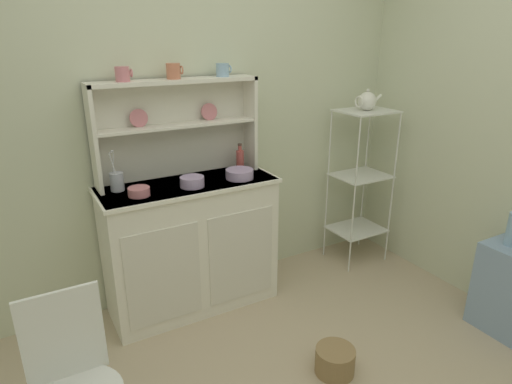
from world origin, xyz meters
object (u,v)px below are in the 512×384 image
Objects in this scene: bakers_rack at (361,172)px; bowl_mixing_large at (139,192)px; hutch_cabinet at (191,244)px; porcelain_teapot at (367,101)px; wire_chair at (71,376)px; utensil_jar at (117,181)px; jam_bottle at (240,159)px; hutch_shelf_unit at (175,120)px; floor_basket at (335,361)px; cup_rose_0 at (123,74)px.

bowl_mixing_large is at bearing -178.85° from bakers_rack.
porcelain_teapot reaches higher than hutch_cabinet.
wire_chair is 1.19m from utensil_jar.
jam_bottle is (-1.00, 0.12, 0.21)m from bakers_rack.
jam_bottle is at bearing -10.51° from hutch_shelf_unit.
porcelain_teapot reaches higher than jam_bottle.
bowl_mixing_large is (-0.75, 0.92, 0.83)m from floor_basket.
floor_basket is at bearing -51.98° from utensil_jar.
porcelain_teapot is at bearing 44.13° from floor_basket.
bowl_mixing_large is 0.18m from utensil_jar.
bakers_rack is at bearing -8.12° from hutch_shelf_unit.
hutch_shelf_unit reaches higher than bowl_mixing_large.
hutch_cabinet is at bearing -168.23° from jam_bottle.
bakers_rack is at bearing 0.00° from porcelain_teapot.
floor_basket is (0.42, -1.00, -0.38)m from hutch_cabinet.
cup_rose_0 is (-1.72, 0.16, 0.80)m from bakers_rack.
hutch_cabinet is 1.14m from cup_rose_0.
wire_chair is 3.91× the size of floor_basket.
cup_rose_0 is at bearing 84.17° from bowl_mixing_large.
jam_bottle is (0.41, -0.08, -0.29)m from hutch_shelf_unit.
hutch_cabinet is 0.56m from bowl_mixing_large.
hutch_cabinet is at bearing -90.00° from hutch_shelf_unit.
wire_chair is at bearing -128.15° from hutch_shelf_unit.
utensil_jar is (0.45, 1.02, 0.42)m from wire_chair.
floor_basket is 1.84m from porcelain_teapot.
cup_rose_0 reaches higher than porcelain_teapot.
floor_basket is (1.29, -0.05, -0.44)m from wire_chair.
wire_chair is 2.57m from porcelain_teapot.
floor_basket is 2.29× the size of cup_rose_0.
hutch_shelf_unit is 4.81× the size of floor_basket.
hutch_cabinet is 11.81× the size of cup_rose_0.
wire_chair is 1.37m from floor_basket.
hutch_shelf_unit is 0.53m from bowl_mixing_large.
wire_chair is 4.61× the size of jam_bottle.
hutch_shelf_unit is at bearing 11.62° from utensil_jar.
utensil_jar is at bearing 120.07° from bowl_mixing_large.
cup_rose_0 is 1.74m from porcelain_teapot.
hutch_shelf_unit is 1.70m from floor_basket.
utensil_jar is at bearing 128.02° from floor_basket.
porcelain_teapot is at bearing -3.64° from utensil_jar.
hutch_shelf_unit is at bearing 171.88° from bakers_rack.
bakers_rack is 9.83× the size of bowl_mixing_large.
floor_basket is at bearing -89.47° from jam_bottle.
jam_bottle reaches higher than floor_basket.
hutch_shelf_unit is at bearing 41.85° from wire_chair.
wire_chair is 1.70m from jam_bottle.
hutch_shelf_unit is at bearing 169.49° from jam_bottle.
porcelain_teapot is at bearing 180.00° from bakers_rack.
hutch_shelf_unit is at bearing 35.87° from bowl_mixing_large.
jam_bottle is 0.73× the size of utensil_jar.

